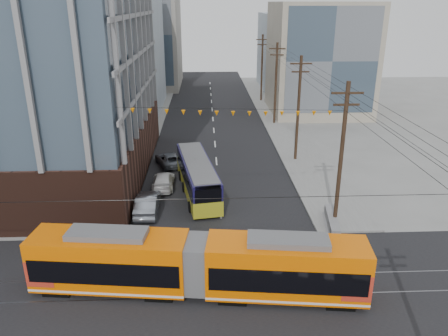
{
  "coord_description": "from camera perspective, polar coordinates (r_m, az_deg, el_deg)",
  "views": [
    {
      "loc": [
        -1.13,
        -17.87,
        15.94
      ],
      "look_at": [
        0.16,
        11.13,
        4.88
      ],
      "focal_mm": 35.0,
      "sensor_mm": 36.0,
      "label": 1
    }
  ],
  "objects": [
    {
      "name": "parked_car_grey",
      "position": [
        45.65,
        -7.2,
        1.12
      ],
      "size": [
        3.57,
        5.12,
        1.3
      ],
      "primitive_type": "imported",
      "rotation": [
        0.0,
        0.0,
        3.48
      ],
      "color": "#505660",
      "rests_on": "ground"
    },
    {
      "name": "bg_bldg_nw_far",
      "position": [
        90.99,
        -11.14,
        16.75
      ],
      "size": [
        16.0,
        18.0,
        20.0
      ],
      "primitive_type": "cube",
      "color": "gray",
      "rests_on": "ground"
    },
    {
      "name": "utility_pole_far",
      "position": [
        75.23,
        4.97,
        12.81
      ],
      "size": [
        0.3,
        0.3,
        11.0
      ],
      "primitive_type": "cylinder",
      "color": "black",
      "rests_on": "ground"
    },
    {
      "name": "bg_bldg_nw_near",
      "position": [
        71.99,
        -15.78,
        14.58
      ],
      "size": [
        18.0,
        16.0,
        18.0
      ],
      "primitive_type": "cube",
      "color": "#8C99A5",
      "rests_on": "ground"
    },
    {
      "name": "streetcar",
      "position": [
        25.64,
        -3.54,
        -12.52
      ],
      "size": [
        19.36,
        4.94,
        3.7
      ],
      "primitive_type": null,
      "rotation": [
        0.0,
        0.0,
        -0.12
      ],
      "color": "#E65E00",
      "rests_on": "ground"
    },
    {
      "name": "bg_bldg_ne_far",
      "position": [
        88.43,
        10.31,
        14.74
      ],
      "size": [
        16.0,
        16.0,
        14.0
      ],
      "primitive_type": "cube",
      "color": "#8C99A5",
      "rests_on": "ground"
    },
    {
      "name": "jersey_barrier",
      "position": [
        34.09,
        13.92,
        -6.85
      ],
      "size": [
        1.65,
        4.52,
        0.88
      ],
      "primitive_type": "cube",
      "rotation": [
        0.0,
        0.0,
        -0.15
      ],
      "color": "gray",
      "rests_on": "ground"
    },
    {
      "name": "city_bus",
      "position": [
        38.48,
        -3.49,
        -1.12
      ],
      "size": [
        4.17,
        11.28,
        3.13
      ],
      "primitive_type": null,
      "rotation": [
        0.0,
        0.0,
        0.16
      ],
      "color": "#161243",
      "rests_on": "ground"
    },
    {
      "name": "ground",
      "position": [
        23.98,
        0.86,
        -20.81
      ],
      "size": [
        160.0,
        160.0,
        0.0
      ],
      "primitive_type": "plane",
      "color": "slate"
    },
    {
      "name": "bg_bldg_ne_near",
      "position": [
        68.53,
        12.32,
        13.75
      ],
      "size": [
        14.0,
        14.0,
        16.0
      ],
      "primitive_type": "cube",
      "color": "gray",
      "rests_on": "ground"
    },
    {
      "name": "parked_car_silver",
      "position": [
        35.66,
        -9.96,
        -4.6
      ],
      "size": [
        1.69,
        4.86,
        1.6
      ],
      "primitive_type": "imported",
      "rotation": [
        0.0,
        0.0,
        3.14
      ],
      "color": "gray",
      "rests_on": "ground"
    },
    {
      "name": "parked_car_white",
      "position": [
        40.22,
        -7.92,
        -1.66
      ],
      "size": [
        1.96,
        4.66,
        1.34
      ],
      "primitive_type": "imported",
      "rotation": [
        0.0,
        0.0,
        3.16
      ],
      "color": "silver",
      "rests_on": "ground"
    }
  ]
}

